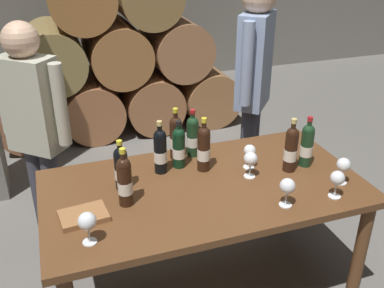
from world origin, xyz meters
name	(u,v)px	position (x,y,z in m)	size (l,w,h in m)	color
barrel_stack	(117,62)	(0.00, 2.60, 0.72)	(2.49, 0.90, 1.69)	#965F3F
dining_table	(204,199)	(0.00, 0.00, 0.67)	(1.70, 0.90, 0.76)	brown
wine_bottle_0	(160,151)	(-0.18, 0.21, 0.89)	(0.07, 0.07, 0.31)	black
wine_bottle_1	(121,168)	(-0.42, 0.11, 0.88)	(0.07, 0.07, 0.28)	black
wine_bottle_2	(193,136)	(0.05, 0.34, 0.89)	(0.07, 0.07, 0.29)	#19381E
wine_bottle_3	(125,181)	(-0.43, -0.04, 0.89)	(0.07, 0.07, 0.31)	black
wine_bottle_4	(291,149)	(0.51, -0.01, 0.90)	(0.07, 0.07, 0.32)	black
wine_bottle_5	(307,145)	(0.62, 0.02, 0.89)	(0.07, 0.07, 0.30)	#19381E
wine_bottle_6	(204,148)	(0.05, 0.16, 0.90)	(0.07, 0.07, 0.32)	black
wine_bottle_7	(179,147)	(-0.07, 0.24, 0.88)	(0.07, 0.07, 0.28)	black
wine_bottle_8	(176,137)	(-0.05, 0.34, 0.90)	(0.07, 0.07, 0.32)	black
wine_glass_0	(250,152)	(0.31, 0.09, 0.86)	(0.07, 0.07, 0.14)	white
wine_glass_1	(250,159)	(0.27, 0.00, 0.87)	(0.08, 0.08, 0.15)	white
wine_glass_2	(337,179)	(0.59, -0.32, 0.87)	(0.07, 0.07, 0.15)	white
wine_glass_3	(87,222)	(-0.64, -0.28, 0.87)	(0.08, 0.08, 0.16)	white
wine_glass_4	(343,166)	(0.70, -0.22, 0.87)	(0.08, 0.08, 0.15)	white
wine_glass_5	(287,187)	(0.31, -0.31, 0.87)	(0.08, 0.08, 0.15)	white
tasting_notebook	(84,216)	(-0.64, -0.09, 0.77)	(0.22, 0.16, 0.03)	#936038
sommelier_presenting	(254,79)	(0.64, 0.75, 1.04)	(0.35, 0.40, 1.72)	#383842
taster_seated_left	(35,125)	(-0.82, 0.72, 0.92)	(0.39, 0.35, 1.54)	#383842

